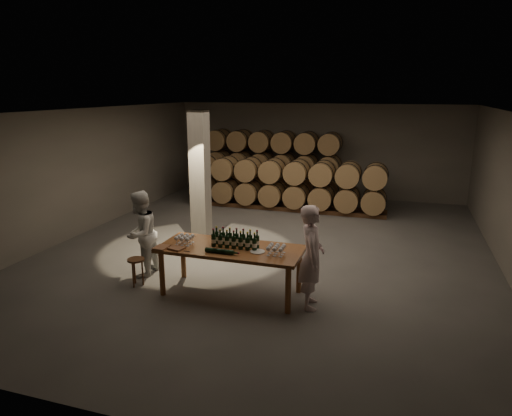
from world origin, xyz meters
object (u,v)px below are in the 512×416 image
(bottle_cluster, at_px, (235,241))
(person_woman, at_px, (140,234))
(person_man, at_px, (311,257))
(stool, at_px, (136,264))
(plate, at_px, (257,252))
(notebook_near, at_px, (176,248))
(tasting_table, at_px, (231,253))

(bottle_cluster, xyz_separation_m, person_woman, (-2.11, 0.26, -0.15))
(person_man, bearing_deg, person_woman, 72.84)
(stool, bearing_deg, plate, 2.99)
(stool, relative_size, person_woman, 0.31)
(stool, bearing_deg, notebook_near, -9.80)
(tasting_table, xyz_separation_m, stool, (-1.85, -0.21, -0.35))
(person_man, height_order, person_woman, person_man)
(tasting_table, height_order, notebook_near, notebook_near)
(bottle_cluster, xyz_separation_m, plate, (0.46, -0.12, -0.11))
(plate, bearing_deg, person_man, 1.58)
(plate, height_order, person_man, person_man)
(notebook_near, height_order, person_man, person_man)
(bottle_cluster, height_order, person_man, person_man)
(tasting_table, xyz_separation_m, notebook_near, (-0.89, -0.38, 0.12))
(bottle_cluster, distance_m, person_woman, 2.13)
(notebook_near, distance_m, person_woman, 1.33)
(tasting_table, relative_size, notebook_near, 9.85)
(tasting_table, relative_size, person_man, 1.43)
(plate, height_order, person_woman, person_woman)
(stool, bearing_deg, person_woman, 110.06)
(tasting_table, height_order, plate, plate)
(notebook_near, bearing_deg, plate, 26.33)
(notebook_near, height_order, person_woman, person_woman)
(tasting_table, distance_m, notebook_near, 0.97)
(tasting_table, xyz_separation_m, bottle_cluster, (0.08, 0.04, 0.22))
(plate, bearing_deg, tasting_table, 170.89)
(tasting_table, bearing_deg, notebook_near, -157.10)
(tasting_table, distance_m, bottle_cluster, 0.24)
(person_woman, bearing_deg, bottle_cluster, 80.66)
(plate, xyz_separation_m, notebook_near, (-1.43, -0.29, 0.01))
(plate, bearing_deg, bottle_cluster, 164.84)
(tasting_table, distance_m, person_man, 1.50)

